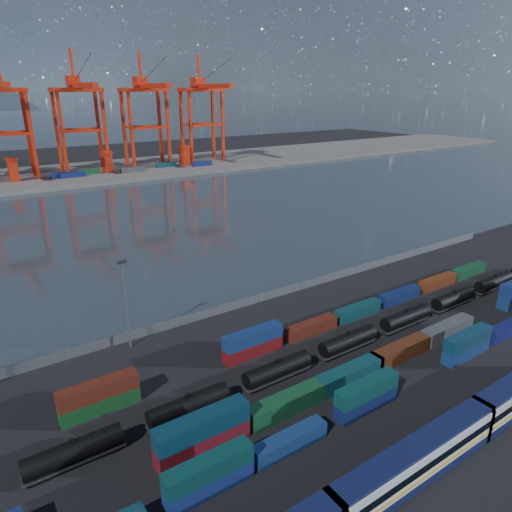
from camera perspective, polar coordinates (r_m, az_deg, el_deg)
ground at (r=81.50m, az=12.22°, el=-12.71°), size 700.00×700.00×0.00m
harbor_water at (r=165.20m, az=-14.80°, el=4.16°), size 700.00×700.00×0.00m
far_quay at (r=264.40m, az=-22.77°, el=9.32°), size 700.00×70.00×2.00m
passenger_train at (r=60.96m, az=19.35°, el=-23.16°), size 78.92×3.32×5.70m
container_row_south at (r=72.39m, az=15.48°, el=-15.75°), size 127.04×2.21×4.71m
container_row_mid at (r=76.35m, az=12.63°, el=-13.54°), size 141.22×2.58×5.49m
container_row_north at (r=81.59m, az=0.92°, el=-10.79°), size 140.70×2.29×4.87m
tanker_string at (r=88.25m, az=15.04°, el=-8.82°), size 120.78×2.64×3.78m
waterfront_fence at (r=99.53m, az=0.65°, el=-5.20°), size 160.12×0.12×2.20m
yard_light_mast at (r=82.42m, az=-15.98°, el=-5.28°), size 1.60×0.40×16.60m
gantry_cranes at (r=253.07m, az=-25.33°, el=17.14°), size 199.08×46.24×62.61m
quay_containers at (r=247.95m, az=-24.60°, el=8.98°), size 172.58×10.99×2.60m
straddle_carriers at (r=253.19m, az=-23.04°, el=10.44°), size 140.00×7.00×11.10m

